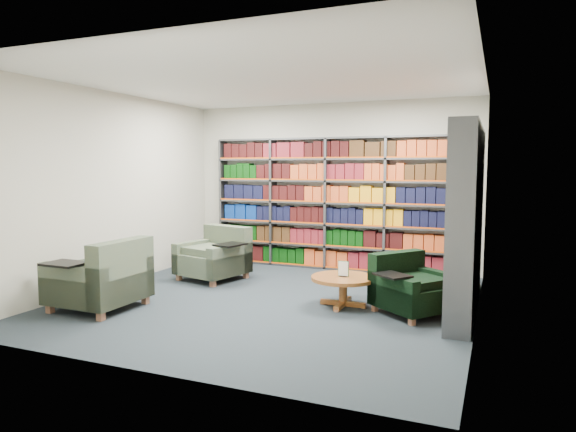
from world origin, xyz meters
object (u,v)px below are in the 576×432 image
at_px(chair_teal_front, 104,281).
at_px(coffee_table, 343,283).
at_px(chair_green_right, 409,289).
at_px(chair_teal_left, 217,258).

distance_m(chair_teal_front, coffee_table, 2.92).
xyz_separation_m(chair_green_right, coffee_table, (-0.80, -0.03, 0.02)).
xyz_separation_m(chair_green_right, chair_teal_front, (-3.45, -1.26, 0.06)).
distance_m(chair_teal_left, chair_green_right, 3.16).
height_order(chair_green_right, coffee_table, chair_green_right).
bearing_deg(chair_green_right, chair_teal_front, -159.89).
bearing_deg(coffee_table, chair_teal_front, -155.07).
relative_size(chair_teal_left, chair_teal_front, 1.03).
bearing_deg(chair_green_right, coffee_table, -177.71).
distance_m(chair_green_right, chair_teal_front, 3.67).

